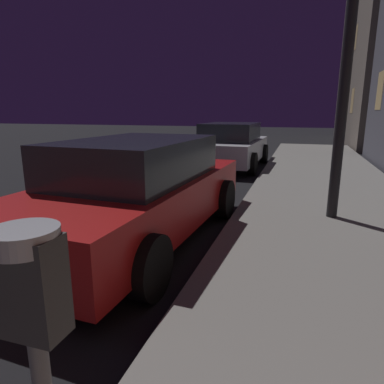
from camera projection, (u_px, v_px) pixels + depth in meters
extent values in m
cube|color=#333333|center=(30.00, 286.00, 0.95)|extent=(0.19, 0.11, 0.30)
cylinder|color=#999EA5|center=(24.00, 239.00, 0.91)|extent=(0.19, 0.19, 0.06)
cube|color=black|center=(12.00, 270.00, 0.95)|extent=(0.01, 0.08, 0.11)
cube|color=maroon|center=(138.00, 200.00, 4.78)|extent=(1.97, 4.55, 0.64)
cube|color=#1E2328|center=(137.00, 160.00, 4.64)|extent=(1.66, 2.47, 0.56)
cylinder|color=black|center=(134.00, 191.00, 6.40)|extent=(0.25, 0.67, 0.66)
cylinder|color=black|center=(224.00, 199.00, 5.80)|extent=(0.25, 0.67, 0.66)
cylinder|color=black|center=(11.00, 243.00, 3.88)|extent=(0.25, 0.67, 0.66)
cylinder|color=black|center=(149.00, 267.00, 3.28)|extent=(0.25, 0.67, 0.66)
cube|color=#B7B7BF|center=(231.00, 150.00, 11.04)|extent=(1.87, 4.13, 0.64)
cube|color=#1E2328|center=(231.00, 132.00, 10.74)|extent=(1.61, 2.28, 0.56)
cylinder|color=black|center=(215.00, 152.00, 12.54)|extent=(0.24, 0.67, 0.66)
cylinder|color=black|center=(264.00, 154.00, 11.97)|extent=(0.24, 0.67, 0.66)
cylinder|color=black|center=(193.00, 161.00, 10.21)|extent=(0.24, 0.67, 0.66)
cylinder|color=black|center=(252.00, 164.00, 9.64)|extent=(0.24, 0.67, 0.66)
cylinder|color=black|center=(347.00, 63.00, 4.90)|extent=(0.16, 0.16, 4.65)
cube|color=#F2D17F|center=(381.00, 91.00, 10.89)|extent=(0.06, 0.90, 1.20)
cube|color=#F2D17F|center=(353.00, 101.00, 16.86)|extent=(0.06, 0.90, 1.20)
cube|color=#F2D17F|center=(350.00, 6.00, 21.16)|extent=(0.06, 0.90, 1.20)
cube|color=#F2D17F|center=(356.00, 38.00, 17.28)|extent=(0.06, 0.90, 1.20)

